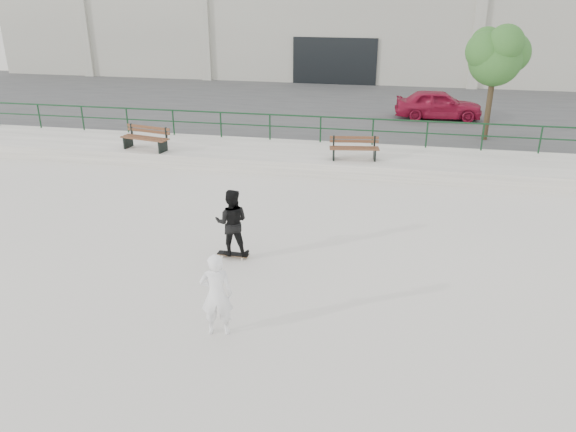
% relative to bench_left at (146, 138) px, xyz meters
% --- Properties ---
extents(ground, '(120.00, 120.00, 0.00)m').
position_rel_bench_left_xyz_m(ground, '(5.20, -8.59, -0.92)').
color(ground, silver).
rests_on(ground, ground).
extents(ledge, '(30.00, 3.00, 0.50)m').
position_rel_bench_left_xyz_m(ledge, '(5.20, 0.91, -0.67)').
color(ledge, '#AFACA0').
rests_on(ledge, ground).
extents(parking_strip, '(60.00, 14.00, 0.50)m').
position_rel_bench_left_xyz_m(parking_strip, '(5.20, 9.41, -0.67)').
color(parking_strip, '#404040').
rests_on(parking_strip, ground).
extents(railing, '(28.00, 0.06, 1.03)m').
position_rel_bench_left_xyz_m(railing, '(5.20, 2.21, 0.32)').
color(railing, '#153B1F').
rests_on(railing, ledge).
extents(commercial_building, '(44.20, 16.33, 8.00)m').
position_rel_bench_left_xyz_m(commercial_building, '(5.20, 23.41, 3.65)').
color(commercial_building, beige).
rests_on(commercial_building, ground).
extents(bench_left, '(1.93, 0.91, 0.86)m').
position_rel_bench_left_xyz_m(bench_left, '(0.00, 0.00, 0.00)').
color(bench_left, brown).
rests_on(bench_left, ledge).
extents(bench_right, '(1.77, 0.74, 0.79)m').
position_rel_bench_left_xyz_m(bench_right, '(7.67, 0.24, -0.03)').
color(bench_right, brown).
rests_on(bench_right, ledge).
extents(tree, '(2.47, 2.19, 4.38)m').
position_rel_bench_left_xyz_m(tree, '(12.55, 3.89, 2.86)').
color(tree, '#443722').
rests_on(tree, parking_strip).
extents(red_car, '(3.90, 1.75, 1.30)m').
position_rel_bench_left_xyz_m(red_car, '(10.86, 7.19, 0.23)').
color(red_car, maroon).
rests_on(red_car, parking_strip).
extents(skateboard, '(0.79, 0.25, 0.09)m').
position_rel_bench_left_xyz_m(skateboard, '(5.32, -6.92, -0.85)').
color(skateboard, black).
rests_on(skateboard, ground).
extents(standing_skater, '(0.89, 0.74, 1.68)m').
position_rel_bench_left_xyz_m(standing_skater, '(5.32, -6.92, 0.01)').
color(standing_skater, black).
rests_on(standing_skater, skateboard).
extents(seated_skater, '(0.69, 0.53, 1.70)m').
position_rel_bench_left_xyz_m(seated_skater, '(5.94, -10.08, -0.07)').
color(seated_skater, white).
rests_on(seated_skater, ground).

